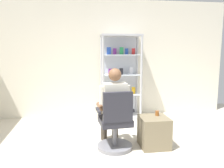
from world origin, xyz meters
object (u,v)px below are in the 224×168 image
at_px(seated_shopkeeper, 113,103).
at_px(display_cabinet_main, 120,76).
at_px(office_chair, 115,126).
at_px(storage_crate, 154,132).
at_px(tea_glass, 157,113).

bearing_deg(seated_shopkeeper, display_cabinet_main, 75.68).
bearing_deg(office_chair, display_cabinet_main, 77.31).
relative_size(office_chair, seated_shopkeeper, 0.74).
relative_size(office_chair, storage_crate, 1.94).
relative_size(display_cabinet_main, tea_glass, 23.50).
bearing_deg(office_chair, tea_glass, 9.20).
bearing_deg(tea_glass, storage_crate, -132.06).
bearing_deg(office_chair, storage_crate, 3.13).
distance_m(seated_shopkeeper, tea_glass, 0.75).
xyz_separation_m(display_cabinet_main, office_chair, (-0.40, -1.77, -0.57)).
height_order(seated_shopkeeper, tea_glass, seated_shopkeeper).
xyz_separation_m(office_chair, tea_glass, (0.71, 0.12, 0.14)).
bearing_deg(storage_crate, tea_glass, 47.94).
distance_m(office_chair, seated_shopkeeper, 0.36).
xyz_separation_m(seated_shopkeeper, tea_glass, (0.72, -0.05, -0.18)).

